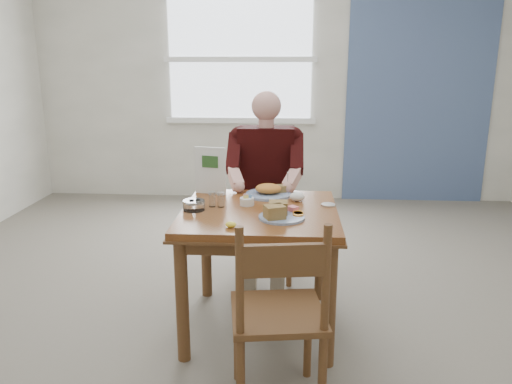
# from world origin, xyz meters

# --- Properties ---
(floor) EXTENTS (6.00, 6.00, 0.00)m
(floor) POSITION_xyz_m (0.00, 0.00, 0.00)
(floor) COLOR #696255
(floor) RESTS_ON ground
(wall_back) EXTENTS (5.50, 0.00, 5.50)m
(wall_back) POSITION_xyz_m (0.00, 3.00, 1.40)
(wall_back) COLOR silver
(wall_back) RESTS_ON ground
(accent_panel) EXTENTS (1.60, 0.02, 2.80)m
(accent_panel) POSITION_xyz_m (1.60, 2.98, 1.40)
(accent_panel) COLOR #495D88
(accent_panel) RESTS_ON ground
(lemon_wedge) EXTENTS (0.07, 0.05, 0.03)m
(lemon_wedge) POSITION_xyz_m (-0.13, -0.33, 0.77)
(lemon_wedge) COLOR yellow
(lemon_wedge) RESTS_ON table
(napkin) EXTENTS (0.10, 0.08, 0.06)m
(napkin) POSITION_xyz_m (0.22, 0.19, 0.78)
(napkin) COLOR white
(napkin) RESTS_ON table
(metal_dish) EXTENTS (0.10, 0.10, 0.01)m
(metal_dish) POSITION_xyz_m (0.40, 0.10, 0.76)
(metal_dish) COLOR silver
(metal_dish) RESTS_ON table
(window) EXTENTS (1.72, 0.04, 1.42)m
(window) POSITION_xyz_m (-0.40, 2.97, 1.60)
(window) COLOR white
(window) RESTS_ON wall_back
(table) EXTENTS (0.92, 0.92, 0.75)m
(table) POSITION_xyz_m (0.00, 0.00, 0.64)
(table) COLOR brown
(table) RESTS_ON ground
(chair_far) EXTENTS (0.42, 0.42, 0.95)m
(chair_far) POSITION_xyz_m (0.00, 0.80, 0.48)
(chair_far) COLOR brown
(chair_far) RESTS_ON ground
(chair_near) EXTENTS (0.47, 0.47, 0.95)m
(chair_near) POSITION_xyz_m (0.13, -0.74, 0.48)
(chair_near) COLOR brown
(chair_near) RESTS_ON ground
(diner) EXTENTS (0.53, 0.56, 1.39)m
(diner) POSITION_xyz_m (0.00, 0.71, 0.81)
(diner) COLOR gray
(diner) RESTS_ON chair_far
(near_plate) EXTENTS (0.31, 0.31, 0.08)m
(near_plate) POSITION_xyz_m (0.12, -0.16, 0.78)
(near_plate) COLOR white
(near_plate) RESTS_ON table
(far_plate) EXTENTS (0.36, 0.36, 0.08)m
(far_plate) POSITION_xyz_m (0.04, 0.31, 0.78)
(far_plate) COLOR white
(far_plate) RESTS_ON table
(caddy) EXTENTS (0.11, 0.11, 0.06)m
(caddy) POSITION_xyz_m (-0.08, 0.09, 0.77)
(caddy) COLOR white
(caddy) RESTS_ON table
(shakers) EXTENTS (0.10, 0.05, 0.09)m
(shakers) POSITION_xyz_m (-0.26, 0.04, 0.80)
(shakers) COLOR white
(shakers) RESTS_ON table
(creamer) EXTENTS (0.16, 0.16, 0.06)m
(creamer) POSITION_xyz_m (-0.38, -0.04, 0.78)
(creamer) COLOR white
(creamer) RESTS_ON table
(menu) EXTENTS (0.21, 0.06, 0.31)m
(menu) POSITION_xyz_m (-0.34, 0.34, 0.90)
(menu) COLOR white
(menu) RESTS_ON table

